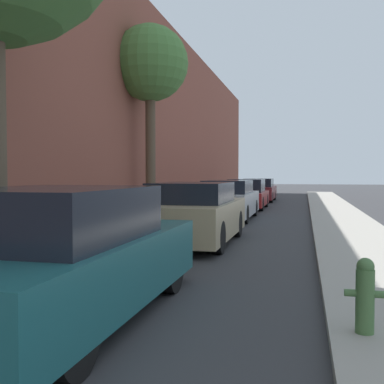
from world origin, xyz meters
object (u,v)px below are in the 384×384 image
at_px(parked_car_silver, 229,201).
at_px(parked_car_maroon, 259,190).
at_px(fire_hydrant, 365,294).
at_px(parked_car_teal, 61,257).
at_px(parked_car_champagne, 194,214).
at_px(street_tree_far, 150,66).
at_px(parked_car_red, 247,195).

relative_size(parked_car_silver, parked_car_maroon, 1.03).
xyz_separation_m(parked_car_silver, fire_hydrant, (3.18, -11.84, -0.18)).
relative_size(parked_car_teal, parked_car_champagne, 1.04).
xyz_separation_m(parked_car_silver, parked_car_maroon, (0.01, 11.34, -0.03)).
relative_size(parked_car_silver, fire_hydrant, 6.51).
bearing_deg(street_tree_far, parked_car_red, 71.53).
bearing_deg(parked_car_champagne, parked_car_silver, 91.15).
bearing_deg(parked_car_maroon, fire_hydrant, -82.21).
bearing_deg(parked_car_maroon, parked_car_champagne, -89.64).
xyz_separation_m(parked_car_teal, parked_car_champagne, (0.11, 5.90, -0.01)).
bearing_deg(parked_car_red, parked_car_champagne, -89.51).
bearing_deg(parked_car_champagne, fire_hydrant, -62.68).
bearing_deg(parked_car_silver, fire_hydrant, -74.97).
xyz_separation_m(parked_car_teal, street_tree_far, (-2.34, 10.06, 4.46)).
relative_size(parked_car_maroon, fire_hydrant, 6.35).
xyz_separation_m(parked_car_teal, parked_car_silver, (-0.01, 11.82, -0.03)).
bearing_deg(fire_hydrant, street_tree_far, 118.67).
distance_m(parked_car_red, fire_hydrant, 17.41).
height_order(parked_car_teal, fire_hydrant, parked_car_teal).
bearing_deg(fire_hydrant, parked_car_silver, 105.03).
distance_m(parked_car_teal, parked_car_silver, 11.82).
distance_m(parked_car_teal, fire_hydrant, 3.18).
bearing_deg(parked_car_champagne, parked_car_red, 90.49).
distance_m(parked_car_silver, parked_car_maroon, 11.34).
bearing_deg(parked_car_teal, parked_car_champagne, 88.94).
relative_size(street_tree_far, fire_hydrant, 8.94).
relative_size(parked_car_red, fire_hydrant, 5.96).
distance_m(parked_car_champagne, parked_car_red, 11.20).
bearing_deg(parked_car_champagne, parked_car_teal, -91.06).
xyz_separation_m(parked_car_champagne, parked_car_maroon, (-0.11, 17.25, -0.04)).
bearing_deg(parked_car_red, street_tree_far, -108.47).
bearing_deg(fire_hydrant, parked_car_teal, 179.60).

